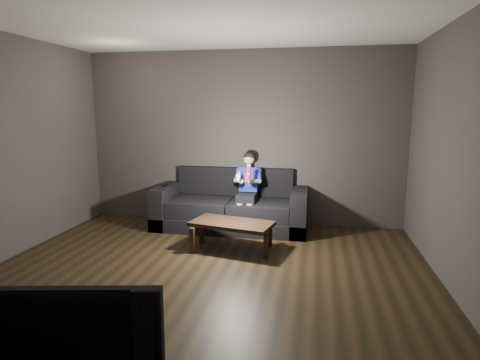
# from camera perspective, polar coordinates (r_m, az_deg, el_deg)

# --- Properties ---
(floor) EXTENTS (5.00, 5.00, 0.00)m
(floor) POSITION_cam_1_polar(r_m,az_deg,el_deg) (4.28, -6.02, -14.89)
(floor) COLOR black
(floor) RESTS_ON ground
(back_wall) EXTENTS (5.00, 0.04, 2.70)m
(back_wall) POSITION_cam_1_polar(r_m,az_deg,el_deg) (6.33, 0.26, 6.00)
(back_wall) COLOR #3C3834
(back_wall) RESTS_ON ground
(right_wall) EXTENTS (0.04, 5.00, 2.70)m
(right_wall) POSITION_cam_1_polar(r_m,az_deg,el_deg) (3.98, 30.61, 2.13)
(right_wall) COLOR #3C3834
(right_wall) RESTS_ON ground
(ceiling) EXTENTS (5.00, 5.00, 0.02)m
(ceiling) POSITION_cam_1_polar(r_m,az_deg,el_deg) (3.98, -6.80, 23.04)
(ceiling) COLOR silver
(ceiling) RESTS_ON back_wall
(sofa) EXTENTS (2.30, 0.99, 0.89)m
(sofa) POSITION_cam_1_polar(r_m,az_deg,el_deg) (6.18, -1.20, -4.07)
(sofa) COLOR black
(sofa) RESTS_ON floor
(child) EXTENTS (0.41, 0.50, 1.01)m
(child) POSITION_cam_1_polar(r_m,az_deg,el_deg) (5.97, 1.10, -0.44)
(child) COLOR black
(child) RESTS_ON sofa
(wii_remote_red) EXTENTS (0.06, 0.07, 0.18)m
(wii_remote_red) POSITION_cam_1_polar(r_m,az_deg,el_deg) (5.55, 1.22, 0.74)
(wii_remote_red) COLOR red
(wii_remote_red) RESTS_ON child
(nunchuk_white) EXTENTS (0.08, 0.10, 0.16)m
(nunchuk_white) POSITION_cam_1_polar(r_m,az_deg,el_deg) (5.59, -0.25, 0.50)
(nunchuk_white) COLOR silver
(nunchuk_white) RESTS_ON child
(wii_remote_black) EXTENTS (0.05, 0.16, 0.03)m
(wii_remote_black) POSITION_cam_1_polar(r_m,az_deg,el_deg) (6.32, -10.58, -0.67)
(wii_remote_black) COLOR black
(wii_remote_black) RESTS_ON sofa
(coffee_table) EXTENTS (1.12, 0.72, 0.38)m
(coffee_table) POSITION_cam_1_polar(r_m,az_deg,el_deg) (5.18, -1.16, -6.49)
(coffee_table) COLOR black
(coffee_table) RESTS_ON floor
(tv) EXTENTS (1.10, 0.36, 0.63)m
(tv) POSITION_cam_1_polar(r_m,az_deg,el_deg) (2.11, -25.96, -20.24)
(tv) COLOR black
(tv) RESTS_ON media_console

